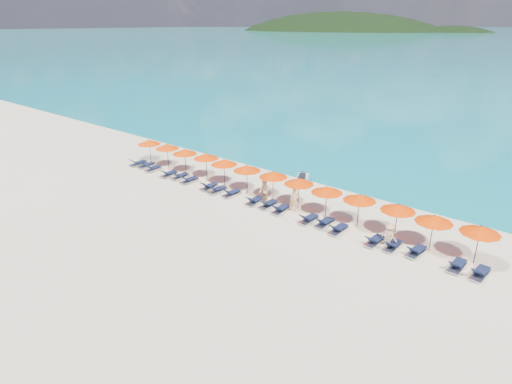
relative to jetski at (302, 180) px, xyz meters
The scene contains 40 objects.
ground 9.00m from the jetski, 89.03° to the right, with size 1400.00×1400.00×0.00m, color beige.
headland_main 611.02m from the jetski, 119.45° to the left, with size 374.00×242.00×126.50m.
headland_small 572.11m from the jetski, 105.21° to the left, with size 162.00×126.00×85.50m.
jetski is the anchor object (origin of this frame).
beachgoer_a 5.55m from the jetski, 61.75° to the right, with size 0.64×0.42×1.76m, color tan.
beachgoer_b 4.98m from the jetski, 89.44° to the right, with size 0.87×0.50×1.79m, color tan.
beachgoer_c 11.08m from the jetski, 29.33° to the right, with size 0.96×0.45×1.49m, color tan.
umbrella_0 14.59m from the jetski, 162.57° to the right, with size 2.10×2.10×2.28m.
umbrella_1 12.29m from the jetski, 159.52° to the right, with size 2.10×2.10×2.28m.
umbrella_2 10.15m from the jetski, 154.42° to the right, with size 2.10×2.10×2.28m.
umbrella_3 8.03m from the jetski, 148.59° to the right, with size 2.10×2.10×2.28m.
umbrella_4 6.44m from the jetski, 136.07° to the right, with size 2.10×2.10×2.28m.
umbrella_5 5.08m from the jetski, 116.34° to the right, with size 2.10×2.10×2.28m.
umbrella_6 4.49m from the jetski, 86.73° to the right, with size 2.10×2.10×2.28m.
umbrella_7 5.11m from the jetski, 59.33° to the right, with size 2.10×2.10×2.28m.
umbrella_8 6.63m from the jetski, 42.19° to the right, with size 2.10×2.10×2.28m.
umbrella_9 8.34m from the jetski, 30.74° to the right, with size 2.10×2.10×2.28m.
umbrella_10 10.47m from the jetski, 23.52° to the right, with size 2.10×2.10×2.28m.
umbrella_11 12.54m from the jetski, 20.54° to the right, with size 2.10×2.10×2.28m.
umbrella_12 14.67m from the jetski, 16.52° to the right, with size 2.10×2.10×2.28m.
lounger_0 15.25m from the jetski, 158.83° to the right, with size 0.68×1.72×0.66m.
lounger_1 14.21m from the jetski, 157.78° to the right, with size 0.63×1.70×0.66m.
lounger_2 13.17m from the jetski, 154.96° to the right, with size 0.77×1.75×0.66m.
lounger_3 11.25m from the jetski, 149.91° to the right, with size 0.75×1.74×0.66m.
lounger_4 10.16m from the jetski, 147.75° to the right, with size 0.66×1.71×0.66m.
lounger_5 9.16m from the jetski, 142.58° to the right, with size 0.66×1.71×0.66m.
lounger_6 7.47m from the jetski, 131.90° to the right, with size 0.74×1.74×0.66m.
lounger_7 6.92m from the jetski, 125.23° to the right, with size 0.71×1.73×0.66m.
lounger_8 6.10m from the jetski, 116.13° to the right, with size 0.67×1.72×0.66m.
lounger_9 5.53m from the jetski, 94.22° to the right, with size 0.79×1.75×0.66m.
lounger_10 5.42m from the jetski, 82.14° to the right, with size 0.63×1.70×0.66m.
lounger_11 5.84m from the jetski, 70.76° to the right, with size 0.79×1.75×0.66m.
lounger_12 7.02m from the jetski, 52.64° to the right, with size 0.66×1.71×0.66m.
lounger_13 7.58m from the jetski, 45.22° to the right, with size 0.65×1.71×0.66m.
lounger_14 8.60m from the jetski, 41.01° to the right, with size 0.64×1.71×0.66m.
lounger_15 10.51m from the jetski, 32.29° to the right, with size 0.71×1.73×0.66m.
lounger_16 11.34m from the jetski, 28.86° to the right, with size 0.62×1.70×0.66m.
lounger_17 12.40m from the jetski, 25.15° to the right, with size 0.79×1.75×0.66m.
lounger_18 14.49m from the jetski, 21.87° to the right, with size 0.66×1.71×0.66m.
lounger_19 15.55m from the jetski, 20.38° to the right, with size 0.75×1.74×0.66m.
Camera 1 is at (17.56, -18.19, 12.20)m, focal length 30.00 mm.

